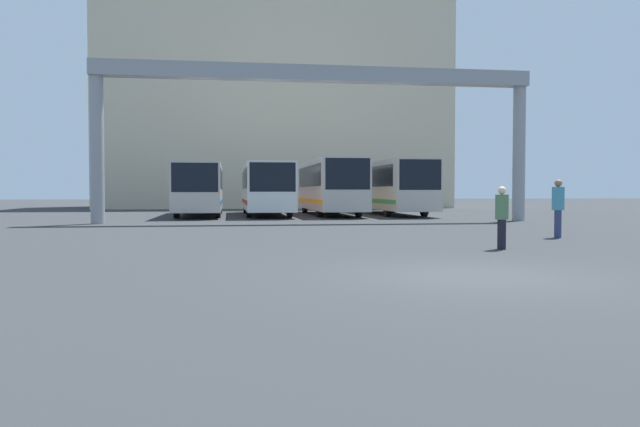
# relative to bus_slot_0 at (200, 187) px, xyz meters

# --- Properties ---
(ground_plane) EXTENTS (200.00, 200.00, 0.00)m
(ground_plane) POSITION_rel_bus_slot_0_xyz_m (5.80, -26.95, -1.71)
(ground_plane) COLOR #2D3033
(building_backdrop) EXTENTS (29.73, 12.00, 17.51)m
(building_backdrop) POSITION_rel_bus_slot_0_xyz_m (5.80, 19.55, 7.04)
(building_backdrop) COLOR beige
(building_backdrop) RESTS_ON ground
(overhead_gantry) EXTENTS (20.38, 0.80, 7.22)m
(overhead_gantry) POSITION_rel_bus_slot_0_xyz_m (5.80, -8.39, 4.11)
(overhead_gantry) COLOR gray
(overhead_gantry) RESTS_ON ground
(bus_slot_0) EXTENTS (2.52, 11.20, 2.96)m
(bus_slot_0) POSITION_rel_bus_slot_0_xyz_m (0.00, 0.00, 0.00)
(bus_slot_0) COLOR beige
(bus_slot_0) RESTS_ON ground
(bus_slot_1) EXTENTS (2.56, 11.60, 3.00)m
(bus_slot_1) POSITION_rel_bus_slot_0_xyz_m (3.87, 0.20, 0.03)
(bus_slot_1) COLOR silver
(bus_slot_1) RESTS_ON ground
(bus_slot_2) EXTENTS (2.58, 11.73, 3.25)m
(bus_slot_2) POSITION_rel_bus_slot_0_xyz_m (7.74, 0.27, 0.16)
(bus_slot_2) COLOR beige
(bus_slot_2) RESTS_ON ground
(bus_slot_3) EXTENTS (2.50, 12.12, 3.21)m
(bus_slot_3) POSITION_rel_bus_slot_0_xyz_m (11.61, 0.46, 0.14)
(bus_slot_3) COLOR beige
(bus_slot_3) RESTS_ON ground
(pedestrian_near_center) EXTENTS (0.33, 0.33, 1.57)m
(pedestrian_near_center) POSITION_rel_bus_slot_0_xyz_m (8.39, -22.41, -0.88)
(pedestrian_near_center) COLOR black
(pedestrian_near_center) RESTS_ON ground
(pedestrian_far_center) EXTENTS (0.38, 0.38, 1.82)m
(pedestrian_far_center) POSITION_rel_bus_slot_0_xyz_m (11.79, -19.04, -0.75)
(pedestrian_far_center) COLOR navy
(pedestrian_far_center) RESTS_ON ground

